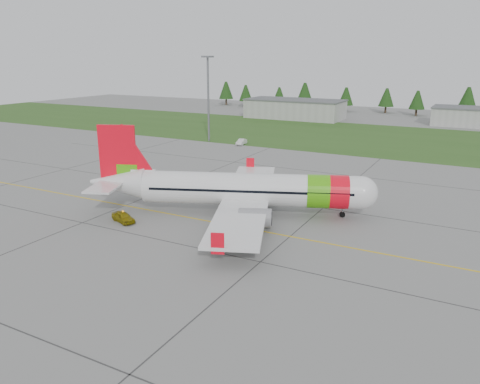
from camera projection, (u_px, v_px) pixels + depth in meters
The scene contains 10 objects.
ground at pixel (180, 244), 52.36m from camera, with size 320.00×320.00×0.00m, color gray.
aircraft at pixel (244, 189), 61.69m from camera, with size 36.67×34.84×11.62m.
follow_me_car at pixel (123, 207), 58.86m from camera, with size 1.57×1.33×3.90m, color yellow.
service_van at pixel (241, 136), 110.91m from camera, with size 1.44×1.36×4.14m, color silver.
grass_strip at pixel (362, 137), 121.84m from camera, with size 320.00×50.00×0.03m, color #30561E.
taxi_guideline at pixel (217, 223), 59.13m from camera, with size 120.00×0.25×0.02m, color gold.
hangar_west at pixel (295, 109), 158.29m from camera, with size 32.00×14.00×6.00m, color #A8A8A3.
hangar_east at pixel (476, 118), 140.33m from camera, with size 24.00×12.00×5.20m, color #A8A8A3.
floodlight_mast at pixel (208, 100), 113.18m from camera, with size 0.50×0.50×20.00m, color slate.
treeline at pixel (402, 101), 167.91m from camera, with size 160.00×8.00×10.00m, color #1C3F14, non-canonical shape.
Camera 1 is at (28.82, -39.76, 20.23)m, focal length 35.00 mm.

